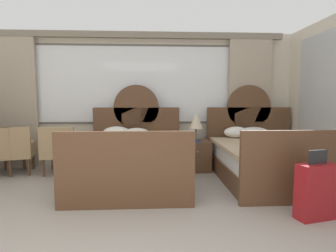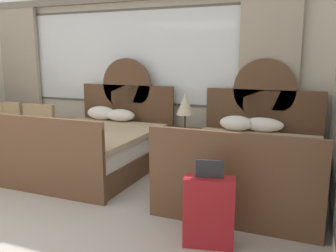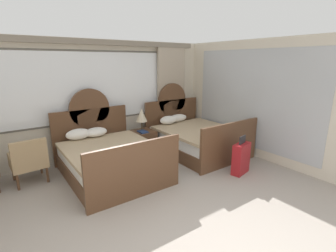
% 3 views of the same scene
% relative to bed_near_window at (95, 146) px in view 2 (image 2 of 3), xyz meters
% --- Properties ---
extents(wall_back_window, '(6.50, 0.22, 2.70)m').
position_rel_bed_near_window_xyz_m(wall_back_window, '(-0.04, 1.19, 1.07)').
color(wall_back_window, beige).
rests_on(wall_back_window, ground_plane).
extents(bed_near_window, '(1.71, 2.16, 1.64)m').
position_rel_bed_near_window_xyz_m(bed_near_window, '(0.00, 0.00, 0.00)').
color(bed_near_window, brown).
rests_on(bed_near_window, ground_plane).
extents(bed_near_mirror, '(1.71, 2.16, 1.64)m').
position_rel_bed_near_window_xyz_m(bed_near_mirror, '(2.28, -0.00, -0.00)').
color(bed_near_mirror, brown).
rests_on(bed_near_mirror, ground_plane).
extents(nightstand_between_beds, '(0.54, 0.57, 0.56)m').
position_rel_bed_near_window_xyz_m(nightstand_between_beds, '(1.15, 0.68, -0.07)').
color(nightstand_between_beds, brown).
rests_on(nightstand_between_beds, ground_plane).
extents(table_lamp_on_nightstand, '(0.27, 0.27, 0.55)m').
position_rel_bed_near_window_xyz_m(table_lamp_on_nightstand, '(1.16, 0.72, 0.59)').
color(table_lamp_on_nightstand, brown).
rests_on(table_lamp_on_nightstand, nightstand_between_beds).
extents(book_on_nightstand, '(0.18, 0.26, 0.03)m').
position_rel_bed_near_window_xyz_m(book_on_nightstand, '(1.10, 0.57, 0.22)').
color(book_on_nightstand, navy).
rests_on(book_on_nightstand, nightstand_between_beds).
extents(armchair_by_window_left, '(0.62, 0.62, 0.87)m').
position_rel_bed_near_window_xyz_m(armchair_by_window_left, '(-1.35, 0.52, 0.10)').
color(armchair_by_window_left, tan).
rests_on(armchair_by_window_left, ground_plane).
extents(armchair_by_window_centre, '(0.72, 0.72, 0.87)m').
position_rel_bed_near_window_xyz_m(armchair_by_window_centre, '(-2.15, 0.52, 0.10)').
color(armchair_by_window_centre, tan).
rests_on(armchair_by_window_centre, ground_plane).
extents(armchair_by_window_right, '(0.59, 0.59, 0.87)m').
position_rel_bed_near_window_xyz_m(armchair_by_window_right, '(-2.40, 0.52, 0.10)').
color(armchair_by_window_right, tan).
rests_on(armchair_by_window_right, ground_plane).
extents(suitcase_on_floor, '(0.47, 0.28, 0.79)m').
position_rel_bed_near_window_xyz_m(suitcase_on_floor, '(2.18, -1.49, -0.03)').
color(suitcase_on_floor, maroon).
rests_on(suitcase_on_floor, ground_plane).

